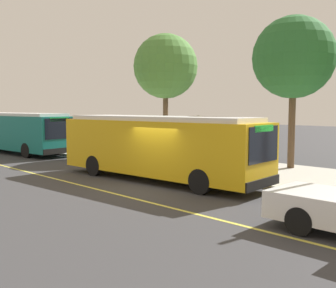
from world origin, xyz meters
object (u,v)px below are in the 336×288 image
object	(u,v)px
transit_bus_second	(16,131)
route_sign_post	(198,135)
transit_bus_main	(158,145)
waiting_bench	(189,155)

from	to	relation	value
transit_bus_second	route_sign_post	bearing A→B (deg)	9.48
transit_bus_main	route_sign_post	world-z (taller)	same
route_sign_post	waiting_bench	bearing A→B (deg)	141.60
transit_bus_second	waiting_bench	xyz separation A→B (m)	(13.48, 4.24, -0.98)
transit_bus_main	route_sign_post	distance (m)	2.89
transit_bus_main	waiting_bench	distance (m)	5.10
transit_bus_second	route_sign_post	xyz separation A→B (m)	(15.55, 2.60, 0.34)
waiting_bench	route_sign_post	world-z (taller)	route_sign_post
transit_bus_second	transit_bus_main	bearing A→B (deg)	-1.01
waiting_bench	transit_bus_second	bearing A→B (deg)	-162.56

